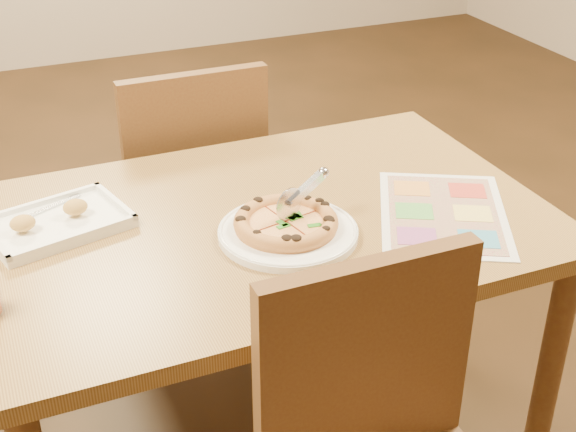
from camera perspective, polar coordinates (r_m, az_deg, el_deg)
name	(u,v)px	position (r m, az deg, el deg)	size (l,w,h in m)	color
dining_table	(263,249)	(1.88, -1.81, -2.36)	(1.30, 0.85, 0.72)	olive
chair_far	(190,171)	(2.41, -7.00, 3.21)	(0.42, 0.42, 0.47)	brown
plate	(288,233)	(1.75, 0.00, -1.19)	(0.31, 0.31, 0.02)	white
pizza	(286,223)	(1.75, -0.15, -0.48)	(0.23, 0.23, 0.04)	#D48A48
pizza_cutter	(301,193)	(1.76, 0.93, 1.62)	(0.14, 0.06, 0.09)	silver
appetizer_tray	(56,223)	(1.85, -16.16, -0.51)	(0.34, 0.27, 0.06)	white
menu	(443,213)	(1.88, 10.98, 0.21)	(0.29, 0.40, 0.01)	silver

